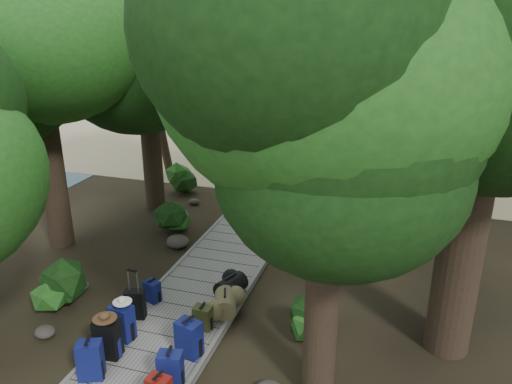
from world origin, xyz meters
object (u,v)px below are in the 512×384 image
(backpack_left_b, at_px, (108,336))
(duffel_right_black, at_px, (231,286))
(backpack_left_d, at_px, (152,290))
(backpack_right_c, at_px, (189,336))
(backpack_left_c, at_px, (122,321))
(duffel_right_khaki, at_px, (225,303))
(lone_suitcase_on_sand, at_px, (309,160))
(sun_lounger, at_px, (383,154))
(kayak, at_px, (228,146))
(backpack_left_a, at_px, (90,358))
(backpack_right_d, at_px, (203,317))
(suitcase_on_boardwalk, at_px, (135,304))
(backpack_right_b, at_px, (170,368))

(backpack_left_b, xyz_separation_m, duffel_right_black, (1.34, 2.46, -0.18))
(backpack_left_d, relative_size, backpack_right_c, 0.68)
(backpack_left_c, bearing_deg, duffel_right_khaki, 51.59)
(backpack_left_c, relative_size, backpack_right_c, 1.03)
(backpack_left_c, distance_m, lone_suitcase_on_sand, 11.44)
(backpack_left_c, bearing_deg, sun_lounger, 84.60)
(backpack_left_c, distance_m, kayak, 13.34)
(backpack_left_d, bearing_deg, backpack_left_a, -65.19)
(backpack_left_a, distance_m, backpack_right_d, 2.14)
(backpack_left_c, bearing_deg, backpack_left_d, 104.34)
(backpack_left_c, bearing_deg, suitcase_on_boardwalk, 110.15)
(backpack_left_c, height_order, duffel_right_khaki, backpack_left_c)
(backpack_left_c, bearing_deg, backpack_left_a, -76.84)
(backpack_right_c, relative_size, kayak, 0.21)
(backpack_right_d, height_order, sun_lounger, backpack_right_d)
(backpack_right_d, distance_m, suitcase_on_boardwalk, 1.39)
(backpack_right_b, xyz_separation_m, duffel_right_black, (-0.02, 2.82, -0.14))
(backpack_right_c, distance_m, suitcase_on_boardwalk, 1.61)
(backpack_right_c, relative_size, lone_suitcase_on_sand, 1.08)
(duffel_right_black, distance_m, kayak, 11.84)
(backpack_left_a, xyz_separation_m, suitcase_on_boardwalk, (-0.18, 1.70, -0.07))
(lone_suitcase_on_sand, relative_size, kayak, 0.19)
(backpack_left_b, bearing_deg, backpack_left_d, 88.63)
(kayak, bearing_deg, backpack_left_d, -73.05)
(backpack_left_b, xyz_separation_m, backpack_left_d, (-0.13, 1.78, -0.15))
(backpack_left_c, xyz_separation_m, backpack_right_c, (1.34, -0.04, -0.01))
(backpack_left_c, height_order, backpack_right_c, backpack_left_c)
(backpack_left_c, xyz_separation_m, duffel_right_khaki, (1.48, 1.32, -0.16))
(backpack_left_a, xyz_separation_m, backpack_left_b, (-0.04, 0.56, 0.02))
(backpack_right_b, bearing_deg, duffel_right_khaki, 75.77)
(backpack_left_d, bearing_deg, backpack_right_d, -1.57)
(backpack_right_b, xyz_separation_m, duffel_right_khaki, (0.09, 2.17, -0.13))
(suitcase_on_boardwalk, relative_size, sun_lounger, 0.36)
(duffel_right_black, distance_m, lone_suitcase_on_sand, 9.42)
(suitcase_on_boardwalk, bearing_deg, duffel_right_khaki, 8.05)
(suitcase_on_boardwalk, xyz_separation_m, sun_lounger, (3.77, 12.78, -0.13))
(backpack_left_c, relative_size, lone_suitcase_on_sand, 1.11)
(sun_lounger, bearing_deg, backpack_left_c, -92.58)
(backpack_right_b, bearing_deg, backpack_left_d, 113.20)
(backpack_left_a, height_order, duffel_right_khaki, backpack_left_a)
(backpack_left_b, relative_size, sun_lounger, 0.48)
(backpack_right_d, bearing_deg, suitcase_on_boardwalk, -175.94)
(backpack_right_b, relative_size, duffel_right_black, 1.04)
(backpack_left_b, height_order, backpack_right_c, backpack_left_b)
(backpack_left_a, height_order, backpack_right_b, backpack_left_a)
(backpack_right_c, relative_size, sun_lounger, 0.44)
(backpack_left_c, distance_m, duffel_right_black, 2.40)
(backpack_right_b, relative_size, sun_lounger, 0.42)
(backpack_left_d, xyz_separation_m, suitcase_on_boardwalk, (-0.02, -0.63, 0.05))
(suitcase_on_boardwalk, bearing_deg, duffel_right_black, 26.79)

